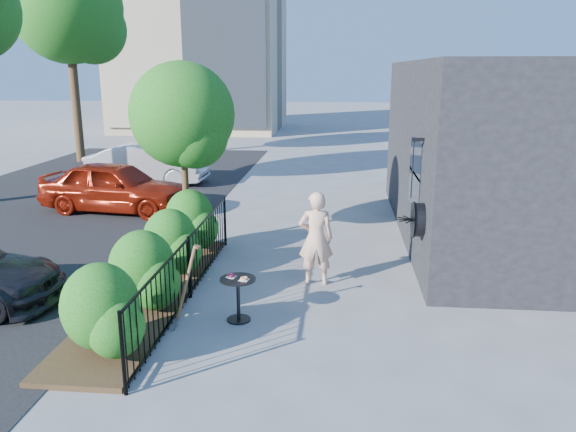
# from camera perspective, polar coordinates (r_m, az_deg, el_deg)

# --- Properties ---
(ground) EXTENTS (120.00, 120.00, 0.00)m
(ground) POSITION_cam_1_polar(r_m,az_deg,el_deg) (9.65, -1.11, -8.61)
(ground) COLOR gray
(ground) RESTS_ON ground
(shop_building) EXTENTS (6.22, 9.00, 4.00)m
(shop_building) POSITION_cam_1_polar(r_m,az_deg,el_deg) (14.15, 23.94, 6.06)
(shop_building) COLOR black
(shop_building) RESTS_ON ground
(fence) EXTENTS (0.05, 6.05, 1.10)m
(fence) POSITION_cam_1_polar(r_m,az_deg,el_deg) (9.72, -9.99, -5.12)
(fence) COLOR black
(fence) RESTS_ON ground
(planting_bed) EXTENTS (1.30, 6.00, 0.08)m
(planting_bed) POSITION_cam_1_polar(r_m,az_deg,el_deg) (10.10, -13.73, -7.70)
(planting_bed) COLOR #382616
(planting_bed) RESTS_ON ground
(shrubs) EXTENTS (1.10, 5.60, 1.24)m
(shrubs) POSITION_cam_1_polar(r_m,az_deg,el_deg) (9.93, -13.22, -3.99)
(shrubs) COLOR #1C5012
(shrubs) RESTS_ON ground
(patio_tree) EXTENTS (2.20, 2.20, 3.94)m
(patio_tree) POSITION_cam_1_polar(r_m,az_deg,el_deg) (12.05, -10.43, 9.44)
(patio_tree) COLOR #3F2B19
(patio_tree) RESTS_ON ground
(street_tree_far) EXTENTS (4.40, 4.40, 8.28)m
(street_tree_far) POSITION_cam_1_polar(r_m,az_deg,el_deg) (25.35, -21.38, 18.49)
(street_tree_far) COLOR #3F2B19
(street_tree_far) RESTS_ON ground
(cafe_table) EXTENTS (0.56, 0.56, 0.75)m
(cafe_table) POSITION_cam_1_polar(r_m,az_deg,el_deg) (8.79, -5.09, -7.64)
(cafe_table) COLOR black
(cafe_table) RESTS_ON ground
(woman) EXTENTS (0.66, 0.46, 1.73)m
(woman) POSITION_cam_1_polar(r_m,az_deg,el_deg) (10.12, 2.85, -2.29)
(woman) COLOR #E1AE92
(woman) RESTS_ON ground
(shovel) EXTENTS (0.46, 0.18, 1.37)m
(shovel) POSITION_cam_1_polar(r_m,az_deg,el_deg) (8.57, -10.50, -7.60)
(shovel) COLOR brown
(shovel) RESTS_ON ground
(car_red) EXTENTS (4.29, 2.17, 1.40)m
(car_red) POSITION_cam_1_polar(r_m,az_deg,el_deg) (16.11, -17.12, 2.88)
(car_red) COLOR maroon
(car_red) RESTS_ON ground
(car_silver) EXTENTS (4.12, 1.57, 1.34)m
(car_silver) POSITION_cam_1_polar(r_m,az_deg,el_deg) (19.89, -14.09, 5.14)
(car_silver) COLOR #B6B6BB
(car_silver) RESTS_ON ground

